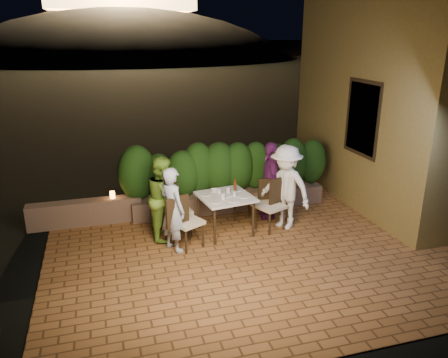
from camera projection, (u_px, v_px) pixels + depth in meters
name	position (u px, v px, depth m)	size (l,w,h in m)	color
ground	(257.00, 260.00, 7.44)	(400.00, 400.00, 0.00)	black
terrace_floor	(247.00, 250.00, 7.91)	(7.00, 6.00, 0.15)	brown
building_wall	(384.00, 89.00, 9.40)	(1.60, 5.00, 5.00)	olive
window_pane	(364.00, 118.00, 8.90)	(0.08, 1.00, 1.40)	black
window_frame	(363.00, 118.00, 8.90)	(0.06, 1.15, 1.55)	black
planter	(229.00, 200.00, 9.51)	(4.20, 0.55, 0.40)	brown
hedge	(229.00, 167.00, 9.27)	(4.00, 0.70, 1.10)	#183B10
parapet	(86.00, 213.00, 8.71)	(2.20, 0.30, 0.50)	brown
hill	(127.00, 87.00, 63.85)	(52.00, 40.00, 22.00)	black
dining_table	(225.00, 214.00, 8.32)	(0.95, 0.95, 0.75)	white
plate_nw	(216.00, 202.00, 7.89)	(0.20, 0.20, 0.01)	white
plate_sw	(206.00, 194.00, 8.25)	(0.20, 0.20, 0.01)	white
plate_ne	(244.00, 196.00, 8.15)	(0.21, 0.21, 0.01)	white
plate_se	(236.00, 190.00, 8.48)	(0.22, 0.22, 0.01)	white
plate_centre	(226.00, 195.00, 8.20)	(0.24, 0.24, 0.01)	white
plate_front	(234.00, 201.00, 7.94)	(0.20, 0.20, 0.01)	white
glass_nw	(223.00, 196.00, 8.00)	(0.07, 0.07, 0.12)	silver
glass_sw	(219.00, 191.00, 8.29)	(0.06, 0.06, 0.10)	silver
glass_ne	(234.00, 194.00, 8.16)	(0.06, 0.06, 0.10)	silver
glass_se	(228.00, 190.00, 8.32)	(0.07, 0.07, 0.11)	silver
beer_bottle	(235.00, 186.00, 8.31)	(0.06, 0.06, 0.29)	#50240D
bowl	(215.00, 190.00, 8.42)	(0.17, 0.17, 0.04)	white
chair_left_front	(187.00, 221.00, 7.71)	(0.47, 0.47, 1.01)	black
chair_left_back	(177.00, 209.00, 8.17)	(0.48, 0.48, 1.04)	black
chair_right_front	(270.00, 205.00, 8.41)	(0.47, 0.47, 1.01)	black
chair_right_back	(259.00, 200.00, 8.83)	(0.41, 0.41, 0.90)	black
diner_blue	(173.00, 210.00, 7.53)	(0.56, 0.36, 1.52)	#A4B5D3
diner_green	(163.00, 198.00, 8.01)	(0.76, 0.59, 1.56)	#81BB3A
diner_white	(286.00, 187.00, 8.41)	(1.07, 0.62, 1.66)	white
diner_purple	(270.00, 180.00, 8.90)	(0.94, 0.39, 1.60)	#6B236B
parapet_lamp	(112.00, 195.00, 8.75)	(0.10, 0.10, 0.14)	orange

